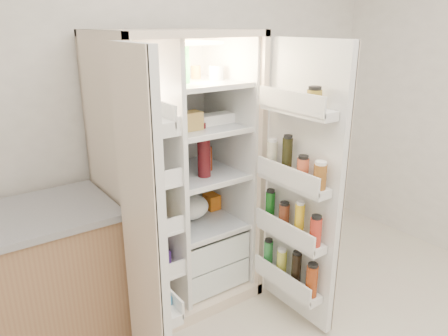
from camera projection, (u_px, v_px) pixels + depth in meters
wall_back at (163, 95)px, 3.00m from camera, size 4.00×0.02×2.70m
refrigerator at (176, 194)px, 2.87m from camera, size 0.92×0.70×1.80m
freezer_door at (144, 227)px, 2.07m from camera, size 0.15×0.40×1.72m
fridge_door at (301, 193)px, 2.54m from camera, size 0.17×0.58×1.72m
kitchen_counter at (10, 291)px, 2.34m from camera, size 1.19×0.63×0.86m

